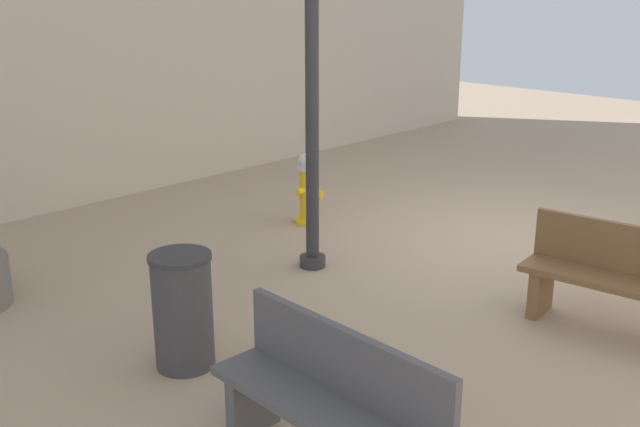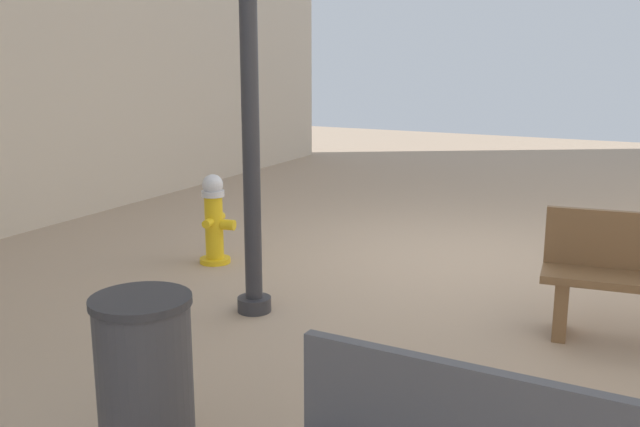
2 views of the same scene
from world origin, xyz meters
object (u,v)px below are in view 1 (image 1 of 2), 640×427
fire_hydrant (307,188)px  bench_near (618,278)px  bench_far (330,402)px  street_lamp (312,10)px  trash_bin (183,311)px

fire_hydrant → bench_near: bearing=176.4°
bench_near → bench_far: size_ratio=0.96×
bench_far → street_lamp: size_ratio=0.39×
street_lamp → trash_bin: (-0.77, 2.24, -2.21)m
fire_hydrant → street_lamp: size_ratio=0.21×
bench_far → bench_near: bearing=-97.9°
bench_near → fire_hydrant: bearing=-3.6°
trash_bin → bench_near: bearing=-126.3°
trash_bin → bench_far: bearing=174.2°
bench_near → bench_far: (0.44, 3.19, 0.00)m
bench_near → bench_far: 3.22m
bench_far → trash_bin: size_ratio=1.81×
bench_near → trash_bin: 3.73m
bench_near → trash_bin: (2.21, 3.01, -0.02)m
bench_near → trash_bin: same height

